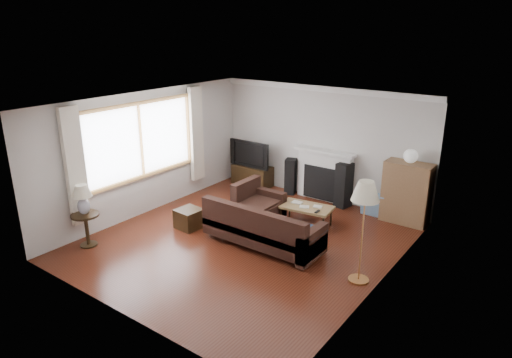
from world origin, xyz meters
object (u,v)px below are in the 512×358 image
Objects in this scene: bookshelf at (406,193)px; floor_lamp at (362,233)px; sectional_sofa at (263,226)px; coffee_table at (306,215)px; tv_stand at (252,175)px; side_table at (87,230)px.

floor_lamp is at bearing -85.67° from bookshelf.
sectional_sofa is 1.24m from coffee_table.
floor_lamp reaches higher than bookshelf.
coffee_table is (-1.51, -1.27, -0.42)m from bookshelf.
tv_stand is 1.62× the size of side_table.
tv_stand is 0.42× the size of sectional_sofa.
bookshelf is at bearing 94.33° from floor_lamp.
bookshelf is 0.53× the size of sectional_sofa.
side_table is at bearing -138.68° from coffee_table.
sectional_sofa is 2.29× the size of coffee_table.
coffee_table is 0.62× the size of floor_lamp.
tv_stand is 4.73m from floor_lamp.
side_table reaches higher than tv_stand.
side_table is at bearing -143.85° from sectional_sofa.
bookshelf is 2.59m from floor_lamp.
bookshelf is at bearing 32.67° from coffee_table.
coffee_table is at bearing 142.43° from floor_lamp.
coffee_table is (0.16, 1.21, -0.18)m from sectional_sofa.
bookshelf is at bearing 0.13° from tv_stand.
floor_lamp is (1.87, -0.09, 0.43)m from sectional_sofa.
floor_lamp reaches higher than coffee_table.
floor_lamp is 4.73m from side_table.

